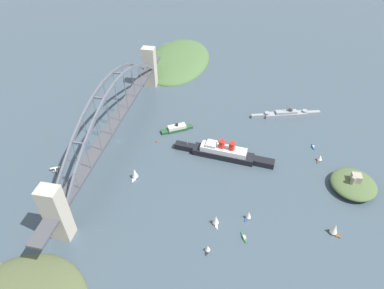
{
  "coord_description": "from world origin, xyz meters",
  "views": [
    {
      "loc": [
        253.42,
        129.75,
        224.38
      ],
      "look_at": [
        0.0,
        79.2,
        8.0
      ],
      "focal_mm": 31.2,
      "sensor_mm": 36.0,
      "label": 1
    }
  ],
  "objects_px": {
    "small_boat_6": "(216,220)",
    "small_boat_7": "(335,229)",
    "small_boat_0": "(320,158)",
    "small_boat_1": "(208,248)",
    "ocean_liner": "(224,152)",
    "small_boat_3": "(249,215)",
    "small_boat_5": "(313,147)",
    "seaplane_taxiing_near_bridge": "(55,169)",
    "small_boat_2": "(135,173)",
    "channel_marker_buoy": "(157,141)",
    "harbor_ferry_steamer": "(177,128)",
    "naval_cruiser": "(286,114)",
    "small_boat_4": "(244,237)",
    "harbor_arch_bridge": "(115,119)",
    "fort_island_mid_harbor": "(353,184)"
  },
  "relations": [
    {
      "from": "ocean_liner",
      "to": "small_boat_0",
      "type": "bearing_deg",
      "value": 97.95
    },
    {
      "from": "harbor_ferry_steamer",
      "to": "channel_marker_buoy",
      "type": "bearing_deg",
      "value": -33.42
    },
    {
      "from": "small_boat_6",
      "to": "small_boat_7",
      "type": "xyz_separation_m",
      "value": [
        -9.27,
        92.96,
        0.48
      ]
    },
    {
      "from": "small_boat_1",
      "to": "small_boat_4",
      "type": "distance_m",
      "value": 31.29
    },
    {
      "from": "small_boat_3",
      "to": "small_boat_6",
      "type": "height_order",
      "value": "small_boat_6"
    },
    {
      "from": "small_boat_0",
      "to": "channel_marker_buoy",
      "type": "xyz_separation_m",
      "value": [
        4.12,
        -166.0,
        -2.66
      ]
    },
    {
      "from": "harbor_arch_bridge",
      "to": "ocean_liner",
      "type": "xyz_separation_m",
      "value": [
        3.17,
        112.1,
        -23.34
      ]
    },
    {
      "from": "seaplane_taxiing_near_bridge",
      "to": "small_boat_4",
      "type": "bearing_deg",
      "value": 77.59
    },
    {
      "from": "ocean_liner",
      "to": "seaplane_taxiing_near_bridge",
      "type": "xyz_separation_m",
      "value": [
        51.51,
        -155.07,
        -3.65
      ]
    },
    {
      "from": "small_boat_0",
      "to": "small_boat_2",
      "type": "relative_size",
      "value": 0.66
    },
    {
      "from": "small_boat_2",
      "to": "naval_cruiser",
      "type": "bearing_deg",
      "value": 133.01
    },
    {
      "from": "fort_island_mid_harbor",
      "to": "small_boat_7",
      "type": "bearing_deg",
      "value": -22.94
    },
    {
      "from": "seaplane_taxiing_near_bridge",
      "to": "small_boat_2",
      "type": "height_order",
      "value": "small_boat_2"
    },
    {
      "from": "small_boat_5",
      "to": "channel_marker_buoy",
      "type": "height_order",
      "value": "channel_marker_buoy"
    },
    {
      "from": "small_boat_1",
      "to": "channel_marker_buoy",
      "type": "bearing_deg",
      "value": -147.92
    },
    {
      "from": "naval_cruiser",
      "to": "seaplane_taxiing_near_bridge",
      "type": "xyz_separation_m",
      "value": [
        136.95,
        -217.9,
        -0.9
      ]
    },
    {
      "from": "fort_island_mid_harbor",
      "to": "seaplane_taxiing_near_bridge",
      "type": "height_order",
      "value": "fort_island_mid_harbor"
    },
    {
      "from": "small_boat_5",
      "to": "harbor_ferry_steamer",
      "type": "bearing_deg",
      "value": -90.29
    },
    {
      "from": "naval_cruiser",
      "to": "seaplane_taxiing_near_bridge",
      "type": "relative_size",
      "value": 8.75
    },
    {
      "from": "small_boat_0",
      "to": "small_boat_6",
      "type": "bearing_deg",
      "value": -43.31
    },
    {
      "from": "small_boat_7",
      "to": "harbor_arch_bridge",
      "type": "bearing_deg",
      "value": -110.08
    },
    {
      "from": "harbor_ferry_steamer",
      "to": "small_boat_2",
      "type": "relative_size",
      "value": 2.72
    },
    {
      "from": "small_boat_1",
      "to": "small_boat_6",
      "type": "bearing_deg",
      "value": 174.94
    },
    {
      "from": "seaplane_taxiing_near_bridge",
      "to": "small_boat_6",
      "type": "relative_size",
      "value": 0.84
    },
    {
      "from": "small_boat_3",
      "to": "small_boat_5",
      "type": "xyz_separation_m",
      "value": [
        -104.42,
        59.93,
        -3.45
      ]
    },
    {
      "from": "seaplane_taxiing_near_bridge",
      "to": "channel_marker_buoy",
      "type": "xyz_separation_m",
      "value": [
        -60.5,
        82.92,
        -0.91
      ]
    },
    {
      "from": "small_boat_0",
      "to": "channel_marker_buoy",
      "type": "distance_m",
      "value": 166.07
    },
    {
      "from": "seaplane_taxiing_near_bridge",
      "to": "small_boat_6",
      "type": "bearing_deg",
      "value": 78.99
    },
    {
      "from": "naval_cruiser",
      "to": "harbor_ferry_steamer",
      "type": "distance_m",
      "value": 129.85
    },
    {
      "from": "ocean_liner",
      "to": "fort_island_mid_harbor",
      "type": "bearing_deg",
      "value": 80.83
    },
    {
      "from": "small_boat_6",
      "to": "small_boat_7",
      "type": "relative_size",
      "value": 0.91
    },
    {
      "from": "small_boat_2",
      "to": "channel_marker_buoy",
      "type": "xyz_separation_m",
      "value": [
        -54.39,
        5.28,
        -4.6
      ]
    },
    {
      "from": "small_boat_7",
      "to": "seaplane_taxiing_near_bridge",
      "type": "bearing_deg",
      "value": -94.91
    },
    {
      "from": "harbor_ferry_steamer",
      "to": "seaplane_taxiing_near_bridge",
      "type": "relative_size",
      "value": 3.75
    },
    {
      "from": "fort_island_mid_harbor",
      "to": "small_boat_4",
      "type": "height_order",
      "value": "fort_island_mid_harbor"
    },
    {
      "from": "harbor_ferry_steamer",
      "to": "small_boat_6",
      "type": "distance_m",
      "value": 130.33
    },
    {
      "from": "harbor_ferry_steamer",
      "to": "small_boat_0",
      "type": "relative_size",
      "value": 4.14
    },
    {
      "from": "small_boat_4",
      "to": "fort_island_mid_harbor",
      "type": "bearing_deg",
      "value": 128.3
    },
    {
      "from": "small_boat_2",
      "to": "small_boat_5",
      "type": "height_order",
      "value": "small_boat_2"
    },
    {
      "from": "small_boat_0",
      "to": "small_boat_1",
      "type": "xyz_separation_m",
      "value": [
        121.58,
        -92.37,
        -0.53
      ]
    },
    {
      "from": "harbor_arch_bridge",
      "to": "seaplane_taxiing_near_bridge",
      "type": "distance_m",
      "value": 74.6
    },
    {
      "from": "small_boat_3",
      "to": "small_boat_7",
      "type": "relative_size",
      "value": 0.77
    },
    {
      "from": "fort_island_mid_harbor",
      "to": "small_boat_5",
      "type": "height_order",
      "value": "fort_island_mid_harbor"
    },
    {
      "from": "small_boat_5",
      "to": "small_boat_7",
      "type": "distance_m",
      "value": 106.1
    },
    {
      "from": "harbor_ferry_steamer",
      "to": "channel_marker_buoy",
      "type": "xyz_separation_m",
      "value": [
        24.33,
        -16.06,
        -1.63
      ]
    },
    {
      "from": "ocean_liner",
      "to": "channel_marker_buoy",
      "type": "relative_size",
      "value": 36.84
    },
    {
      "from": "ocean_liner",
      "to": "small_boat_0",
      "type": "height_order",
      "value": "ocean_liner"
    },
    {
      "from": "small_boat_1",
      "to": "small_boat_5",
      "type": "distance_m",
      "value": 166.26
    },
    {
      "from": "small_boat_7",
      "to": "channel_marker_buoy",
      "type": "relative_size",
      "value": 4.34
    },
    {
      "from": "harbor_arch_bridge",
      "to": "small_boat_5",
      "type": "height_order",
      "value": "harbor_arch_bridge"
    }
  ]
}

